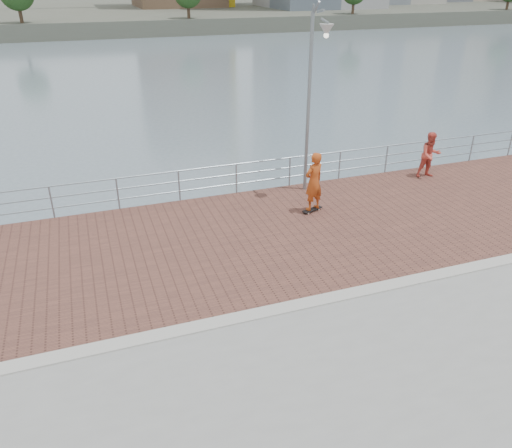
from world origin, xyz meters
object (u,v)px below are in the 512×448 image
object	(u,v)px
guardrail	(208,179)
bystander	(430,155)
skateboarder	(314,182)
street_lamp	(316,71)

from	to	relation	value
guardrail	bystander	world-z (taller)	bystander
skateboarder	street_lamp	bearing A→B (deg)	-131.09
guardrail	skateboarder	bearing A→B (deg)	-38.87
guardrail	skateboarder	size ratio (longest dim) A/B	20.02
guardrail	street_lamp	size ratio (longest dim) A/B	6.47
street_lamp	guardrail	bearing A→B (deg)	164.85
guardrail	bystander	distance (m)	8.52
street_lamp	skateboarder	xyz separation A→B (m)	(-0.56, -1.41, -3.21)
street_lamp	bystander	distance (m)	6.03
street_lamp	skateboarder	size ratio (longest dim) A/B	3.10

